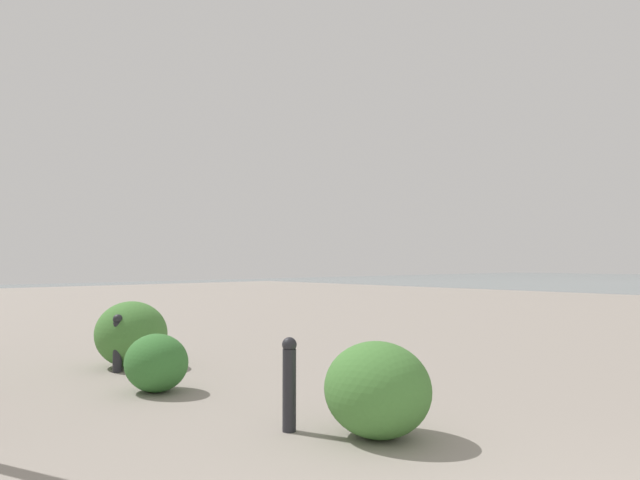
% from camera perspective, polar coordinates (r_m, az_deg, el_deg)
% --- Properties ---
extents(bollard_near, '(0.13, 0.13, 0.82)m').
position_cam_1_polar(bollard_near, '(5.32, -2.98, -13.52)').
color(bollard_near, '#232328').
rests_on(bollard_near, ground).
extents(bollard_mid, '(0.13, 0.13, 0.77)m').
position_cam_1_polar(bollard_mid, '(8.49, -18.94, -9.28)').
color(bollard_mid, '#232328').
rests_on(bollard_mid, ground).
extents(shrub_low, '(0.77, 0.70, 0.66)m').
position_cam_1_polar(shrub_low, '(7.12, -15.50, -11.34)').
color(shrub_low, '#387533').
rests_on(shrub_low, ground).
extents(shrub_round, '(1.08, 0.97, 0.92)m').
position_cam_1_polar(shrub_round, '(8.86, -17.75, -8.62)').
color(shrub_round, '#477F38').
rests_on(shrub_round, ground).
extents(shrub_wide, '(0.95, 0.85, 0.81)m').
position_cam_1_polar(shrub_wide, '(5.16, 5.54, -14.14)').
color(shrub_wide, '#477F38').
rests_on(shrub_wide, ground).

